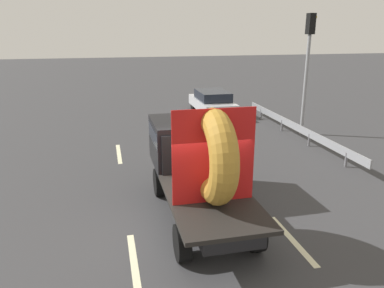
{
  "coord_description": "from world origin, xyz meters",
  "views": [
    {
      "loc": [
        -1.86,
        -8.42,
        4.88
      ],
      "look_at": [
        0.38,
        1.3,
        1.79
      ],
      "focal_mm": 35.05,
      "sensor_mm": 36.0,
      "label": 1
    }
  ],
  "objects": [
    {
      "name": "lane_dash_right_near",
      "position": [
        2.28,
        -1.22,
        0.0
      ],
      "size": [
        0.16,
        2.3,
        0.01
      ],
      "primitive_type": "cube",
      "rotation": [
        0.0,
        0.0,
        1.57
      ],
      "color": "beige",
      "rests_on": "ground_plane"
    },
    {
      "name": "guardrail",
      "position": [
        6.55,
        6.82,
        0.52
      ],
      "size": [
        0.1,
        10.48,
        0.71
      ],
      "color": "gray",
      "rests_on": "ground_plane"
    },
    {
      "name": "traffic_light",
      "position": [
        7.21,
        7.38,
        3.62
      ],
      "size": [
        0.42,
        0.36,
        5.53
      ],
      "color": "gray",
      "rests_on": "ground_plane"
    },
    {
      "name": "lane_dash_left_far",
      "position": [
        -1.51,
        6.31,
        0.0
      ],
      "size": [
        0.16,
        2.47,
        0.01
      ],
      "primitive_type": "cube",
      "rotation": [
        0.0,
        0.0,
        1.57
      ],
      "color": "beige",
      "rests_on": "ground_plane"
    },
    {
      "name": "distant_sedan",
      "position": [
        4.18,
        12.44,
        0.76
      ],
      "size": [
        1.85,
        4.32,
        1.41
      ],
      "color": "black",
      "rests_on": "ground_plane"
    },
    {
      "name": "ground_plane",
      "position": [
        0.0,
        0.0,
        0.0
      ],
      "size": [
        120.0,
        120.0,
        0.0
      ],
      "primitive_type": "plane",
      "color": "#38383A"
    },
    {
      "name": "flatbed_truck",
      "position": [
        0.38,
        0.91,
        1.58
      ],
      "size": [
        2.02,
        5.51,
        3.24
      ],
      "color": "black",
      "rests_on": "ground_plane"
    },
    {
      "name": "lane_dash_left_near",
      "position": [
        -1.51,
        -1.63,
        0.0
      ],
      "size": [
        0.16,
        2.98,
        0.01
      ],
      "primitive_type": "cube",
      "rotation": [
        0.0,
        0.0,
        1.57
      ],
      "color": "beige",
      "rests_on": "ground_plane"
    },
    {
      "name": "lane_dash_right_far",
      "position": [
        2.28,
        6.1,
        0.0
      ],
      "size": [
        0.16,
        2.72,
        0.01
      ],
      "primitive_type": "cube",
      "rotation": [
        0.0,
        0.0,
        1.57
      ],
      "color": "beige",
      "rests_on": "ground_plane"
    }
  ]
}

